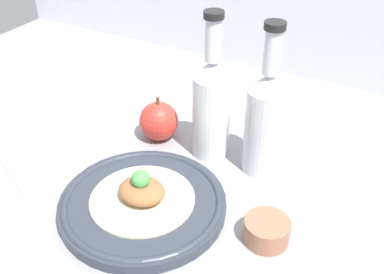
{
  "coord_description": "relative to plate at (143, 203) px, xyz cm",
  "views": [
    {
      "loc": [
        26.57,
        -54.0,
        52.67
      ],
      "look_at": [
        -3.18,
        1.06,
        9.95
      ],
      "focal_mm": 42.0,
      "sensor_mm": 36.0,
      "label": 1
    }
  ],
  "objects": [
    {
      "name": "plate",
      "position": [
        0.0,
        0.0,
        0.0
      ],
      "size": [
        27.92,
        27.92,
        2.38
      ],
      "color": "#2D333D",
      "rests_on": "ground_plane"
    },
    {
      "name": "dipping_bowl",
      "position": [
        20.61,
        3.36,
        0.63
      ],
      "size": [
        7.12,
        7.12,
        3.79
      ],
      "color": "#996047",
      "rests_on": "ground_plane"
    },
    {
      "name": "cider_bottle_left",
      "position": [
        2.65,
        20.0,
        9.59
      ],
      "size": [
        7.1,
        7.1,
        28.43
      ],
      "color": "silver",
      "rests_on": "ground_plane"
    },
    {
      "name": "napkin",
      "position": [
        -24.89,
        1.19,
        -0.87
      ],
      "size": [
        21.07,
        17.83,
        0.8
      ],
      "color": "beige",
      "rests_on": "ground_plane"
    },
    {
      "name": "plated_food",
      "position": [
        -0.0,
        0.0,
        2.26
      ],
      "size": [
        17.51,
        17.51,
        6.05
      ],
      "color": "beige",
      "rests_on": "plate"
    },
    {
      "name": "ground_plane",
      "position": [
        7.15,
        8.94,
        -3.27
      ],
      "size": [
        180.0,
        110.0,
        4.0
      ],
      "primitive_type": "cube",
      "color": "gray"
    },
    {
      "name": "apple",
      "position": [
        -8.82,
        19.48,
        2.74
      ],
      "size": [
        8.0,
        8.0,
        9.53
      ],
      "color": "red",
      "rests_on": "ground_plane"
    },
    {
      "name": "cider_bottle_right",
      "position": [
        13.2,
        20.0,
        9.59
      ],
      "size": [
        7.1,
        7.1,
        28.43
      ],
      "color": "silver",
      "rests_on": "ground_plane"
    }
  ]
}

